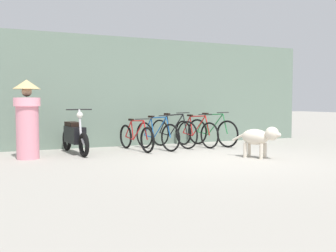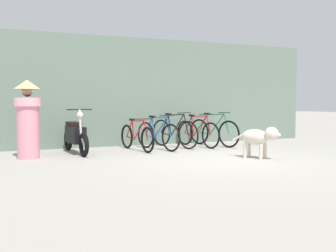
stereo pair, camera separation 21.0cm
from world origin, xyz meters
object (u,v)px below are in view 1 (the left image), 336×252
Objects in this scene: bicycle_2 at (173,133)px; person_in_robes at (27,117)px; stray_dog at (259,137)px; motorcycle at (75,136)px; bicycle_4 at (212,132)px; bicycle_0 at (136,137)px; bicycle_3 at (196,133)px; bicycle_1 at (157,135)px.

person_in_robes is (-3.66, -0.61, 0.50)m from bicycle_2.
motorcycle is at bearing -150.81° from stray_dog.
bicycle_0 is at bearing -104.94° from bicycle_4.
bicycle_0 is at bearing -143.09° from person_in_robes.
bicycle_0 is 1.48m from motorcycle.
bicycle_3 reaches higher than bicycle_0.
person_in_robes reaches higher than bicycle_0.
bicycle_2 is at bearing -111.46° from bicycle_3.
bicycle_1 is 3.14m from person_in_robes.
bicycle_1 is 1.70m from bicycle_4.
bicycle_2 is (0.58, 0.29, 0.02)m from bicycle_1.
bicycle_2 is 1.60× the size of stray_dog.
person_in_robes is at bearing -101.42° from bicycle_1.
bicycle_3 is (0.63, -0.10, -0.02)m from bicycle_2.
bicycle_3 is (1.21, 0.19, 0.00)m from bicycle_1.
bicycle_1 is at bearing -82.45° from bicycle_2.
person_in_robes is (-1.06, -0.42, 0.47)m from motorcycle.
bicycle_0 reaches higher than stray_dog.
bicycle_2 reaches higher than stray_dog.
bicycle_3 is at bearing 62.35° from bicycle_2.
motorcycle reaches higher than bicycle_3.
bicycle_2 is at bearing -141.78° from person_in_robes.
person_in_robes reaches higher than bicycle_4.
bicycle_1 reaches higher than stray_dog.
motorcycle is (-3.72, -0.08, 0.04)m from bicycle_4.
bicycle_3 is at bearing 81.78° from bicycle_1.
bicycle_2 reaches higher than bicycle_1.
bicycle_3 is 1.00× the size of bicycle_4.
stray_dog is at bearing 14.86° from bicycle_1.
person_in_robes is (-4.78, -0.50, 0.50)m from bicycle_4.
bicycle_1 is at bearing -145.30° from person_in_robes.
bicycle_3 is 4.35m from person_in_robes.
person_in_robes is at bearing -139.71° from stray_dog.
bicycle_4 is 3.72m from motorcycle.
bicycle_4 is 1.64× the size of stray_dog.
stray_dog is at bearing 31.04° from bicycle_0.
bicycle_3 is at bearing -144.40° from person_in_robes.
bicycle_4 reaches higher than bicycle_3.
bicycle_2 is 0.63m from bicycle_3.
stray_dog is at bearing 49.60° from motorcycle.
bicycle_4 is 4.83m from person_in_robes.
bicycle_4 is 1.03× the size of person_in_robes.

